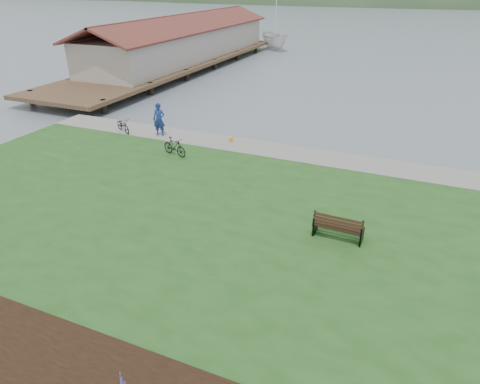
% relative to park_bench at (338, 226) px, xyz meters
% --- Properties ---
extents(ground, '(600.00, 600.00, 0.00)m').
position_rel_park_bench_xyz_m(ground, '(-2.53, 0.56, -0.94)').
color(ground, slate).
rests_on(ground, ground).
extents(lawn, '(34.00, 20.00, 0.40)m').
position_rel_park_bench_xyz_m(lawn, '(-2.53, -1.44, -0.74)').
color(lawn, '#20521D').
rests_on(lawn, ground).
extents(shoreline_path, '(34.00, 2.20, 0.03)m').
position_rel_park_bench_xyz_m(shoreline_path, '(-2.53, 7.46, -0.52)').
color(shoreline_path, gray).
rests_on(shoreline_path, lawn).
extents(pier_pavilion, '(8.00, 36.00, 5.40)m').
position_rel_park_bench_xyz_m(pier_pavilion, '(-22.53, 28.08, 1.70)').
color(pier_pavilion, '#4C3826').
rests_on(pier_pavilion, ground).
extents(park_bench, '(1.77, 0.76, 1.08)m').
position_rel_park_bench_xyz_m(park_bench, '(0.00, 0.00, 0.00)').
color(park_bench, black).
rests_on(park_bench, lawn).
extents(person, '(0.94, 0.74, 2.31)m').
position_rel_park_bench_xyz_m(person, '(-12.00, 7.05, 0.61)').
color(person, navy).
rests_on(person, lawn).
extents(bicycle_a, '(1.33, 1.73, 0.87)m').
position_rel_park_bench_xyz_m(bicycle_a, '(-14.44, 6.77, -0.10)').
color(bicycle_a, black).
rests_on(bicycle_a, lawn).
extents(bicycle_b, '(0.89, 1.68, 0.97)m').
position_rel_park_bench_xyz_m(bicycle_b, '(-9.58, 4.71, -0.05)').
color(bicycle_b, black).
rests_on(bicycle_b, lawn).
extents(sailboat, '(14.47, 14.47, 26.73)m').
position_rel_park_bench_xyz_m(sailboat, '(-17.61, 44.05, -0.94)').
color(sailboat, silver).
rests_on(sailboat, ground).
extents(pannier, '(0.18, 0.27, 0.28)m').
position_rel_park_bench_xyz_m(pannier, '(-7.71, 7.76, -0.40)').
color(pannier, gold).
rests_on(pannier, lawn).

